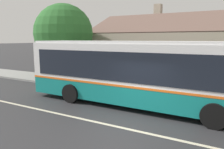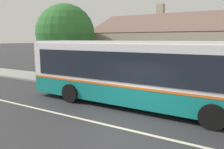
{
  "view_description": "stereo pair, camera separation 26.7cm",
  "coord_description": "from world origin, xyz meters",
  "views": [
    {
      "loc": [
        3.45,
        -7.08,
        3.36
      ],
      "look_at": [
        -2.55,
        3.58,
        1.36
      ],
      "focal_mm": 35.0,
      "sensor_mm": 36.0,
      "label": 1
    },
    {
      "loc": [
        3.69,
        -6.95,
        3.36
      ],
      "look_at": [
        -2.55,
        3.58,
        1.36
      ],
      "focal_mm": 35.0,
      "sensor_mm": 36.0,
      "label": 2
    }
  ],
  "objects": [
    {
      "name": "ground_plane",
      "position": [
        0.0,
        0.0,
        0.0
      ],
      "size": [
        300.0,
        300.0,
        0.0
      ],
      "primitive_type": "plane",
      "color": "#2D2D30"
    },
    {
      "name": "sidewalk_far",
      "position": [
        0.0,
        6.0,
        0.07
      ],
      "size": [
        60.0,
        3.0,
        0.15
      ],
      "primitive_type": "cube",
      "color": "gray",
      "rests_on": "ground"
    },
    {
      "name": "street_tree_secondary",
      "position": [
        -8.91,
        6.81,
        3.79
      ],
      "size": [
        4.79,
        4.79,
        6.19
      ],
      "color": "#4C3828",
      "rests_on": "ground"
    },
    {
      "name": "bench_down_street",
      "position": [
        -3.54,
        5.51,
        0.57
      ],
      "size": [
        1.64,
        0.51,
        0.94
      ],
      "color": "brown",
      "rests_on": "sidewalk_far"
    },
    {
      "name": "bike_rack",
      "position": [
        -10.89,
        5.98,
        0.68
      ],
      "size": [
        1.16,
        0.06,
        0.78
      ],
      "color": "slate",
      "rests_on": "sidewalk_far"
    },
    {
      "name": "community_building",
      "position": [
        2.17,
        14.04,
        2.04
      ],
      "size": [
        21.73,
        9.36,
        6.8
      ],
      "color": "tan",
      "rests_on": "ground"
    },
    {
      "name": "transit_bus",
      "position": [
        -0.71,
        2.9,
        1.75
      ],
      "size": [
        11.99,
        2.83,
        3.26
      ],
      "color": "#147F7A",
      "rests_on": "ground"
    },
    {
      "name": "lane_divider_stripe",
      "position": [
        0.0,
        0.0,
        0.0
      ],
      "size": [
        60.0,
        0.16,
        0.01
      ],
      "primitive_type": "cube",
      "color": "beige",
      "rests_on": "ground"
    },
    {
      "name": "bench_by_building",
      "position": [
        -7.48,
        5.84,
        0.56
      ],
      "size": [
        1.55,
        0.51,
        0.94
      ],
      "color": "brown",
      "rests_on": "sidewalk_far"
    }
  ]
}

